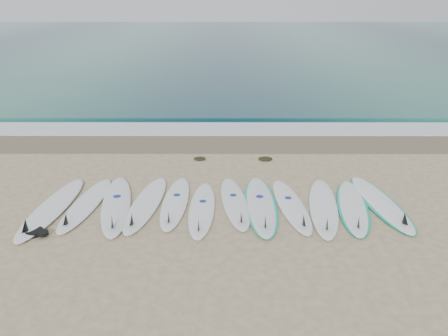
{
  "coord_description": "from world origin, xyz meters",
  "views": [
    {
      "loc": [
        0.13,
        -8.04,
        4.13
      ],
      "look_at": [
        0.12,
        1.19,
        0.4
      ],
      "focal_mm": 35.0,
      "sensor_mm": 36.0,
      "label": 1
    }
  ],
  "objects_px": {
    "surfboard_6": "(235,203)",
    "leash_coil": "(36,232)",
    "surfboard_11": "(381,203)",
    "surfboard_0": "(51,209)"
  },
  "relations": [
    {
      "from": "surfboard_6",
      "to": "leash_coil",
      "type": "distance_m",
      "value": 3.86
    },
    {
      "from": "surfboard_6",
      "to": "surfboard_11",
      "type": "xyz_separation_m",
      "value": [
        3.04,
        0.01,
        -0.0
      ]
    },
    {
      "from": "surfboard_0",
      "to": "surfboard_6",
      "type": "height_order",
      "value": "surfboard_0"
    },
    {
      "from": "surfboard_6",
      "to": "leash_coil",
      "type": "relative_size",
      "value": 5.52
    },
    {
      "from": "surfboard_0",
      "to": "surfboard_11",
      "type": "bearing_deg",
      "value": 7.31
    },
    {
      "from": "surfboard_0",
      "to": "leash_coil",
      "type": "xyz_separation_m",
      "value": [
        0.08,
        -0.92,
        -0.01
      ]
    },
    {
      "from": "surfboard_6",
      "to": "leash_coil",
      "type": "bearing_deg",
      "value": -168.29
    },
    {
      "from": "surfboard_0",
      "to": "surfboard_11",
      "type": "relative_size",
      "value": 1.04
    },
    {
      "from": "surfboard_6",
      "to": "surfboard_11",
      "type": "distance_m",
      "value": 3.04
    },
    {
      "from": "surfboard_6",
      "to": "surfboard_11",
      "type": "relative_size",
      "value": 0.9
    }
  ]
}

